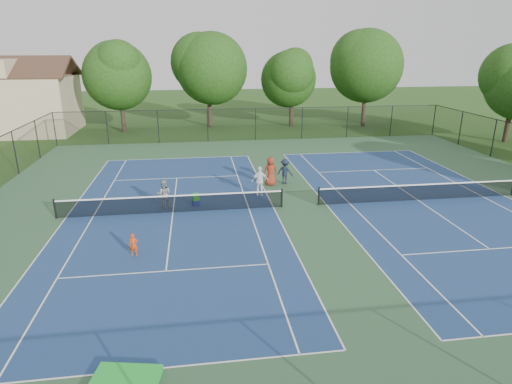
{
  "coord_description": "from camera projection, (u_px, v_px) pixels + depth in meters",
  "views": [
    {
      "loc": [
        -5.56,
        -21.77,
        8.44
      ],
      "look_at": [
        -2.63,
        -1.0,
        1.3
      ],
      "focal_mm": 30.0,
      "sensor_mm": 36.0,
      "label": 1
    }
  ],
  "objects": [
    {
      "name": "tree_back_a",
      "position": [
        119.0,
        72.0,
        42.7
      ],
      "size": [
        6.8,
        6.8,
        9.15
      ],
      "color": "#2D2116",
      "rests_on": "ground"
    },
    {
      "name": "bystander_b",
      "position": [
        285.0,
        171.0,
        27.54
      ],
      "size": [
        1.23,
        1.12,
        1.65
      ],
      "primitive_type": "imported",
      "rotation": [
        0.0,
        0.0,
        2.53
      ],
      "color": "#161F32",
      "rests_on": "ground"
    },
    {
      "name": "ball_hopper",
      "position": [
        196.0,
        197.0,
        23.79
      ],
      "size": [
        0.42,
        0.38,
        0.4
      ],
      "primitive_type": "cube",
      "rotation": [
        0.0,
        0.0,
        0.38
      ],
      "color": "green",
      "rests_on": "ball_crate"
    },
    {
      "name": "clapboard_house",
      "position": [
        21.0,
        102.0,
        43.27
      ],
      "size": [
        10.8,
        8.1,
        7.65
      ],
      "color": "tan",
      "rests_on": "ground"
    },
    {
      "name": "green_tarp",
      "position": [
        125.0,
        381.0,
        11.24
      ],
      "size": [
        1.93,
        1.45,
        0.19
      ],
      "primitive_type": "cube",
      "rotation": [
        0.0,
        0.0,
        -0.2
      ],
      "color": "green",
      "rests_on": "ground"
    },
    {
      "name": "court_pad",
      "position": [
        300.0,
        206.0,
        23.86
      ],
      "size": [
        36.0,
        36.0,
        0.01
      ],
      "primitive_type": "cube",
      "color": "#315839",
      "rests_on": "ground"
    },
    {
      "name": "child_player",
      "position": [
        133.0,
        245.0,
        18.09
      ],
      "size": [
        0.36,
        0.24,
        0.99
      ],
      "primitive_type": "imported",
      "rotation": [
        0.0,
        0.0,
        0.0
      ],
      "color": "red",
      "rests_on": "ground"
    },
    {
      "name": "bystander_a",
      "position": [
        260.0,
        181.0,
        25.35
      ],
      "size": [
        1.07,
        0.52,
        1.77
      ],
      "primitive_type": "imported",
      "rotation": [
        0.0,
        0.0,
        3.23
      ],
      "color": "white",
      "rests_on": "ground"
    },
    {
      "name": "instructor",
      "position": [
        164.0,
        194.0,
        23.37
      ],
      "size": [
        0.82,
        0.66,
        1.6
      ],
      "primitive_type": "imported",
      "rotation": [
        0.0,
        0.0,
        3.07
      ],
      "color": "#939396",
      "rests_on": "ground"
    },
    {
      "name": "perimeter_fence",
      "position": [
        301.0,
        179.0,
        23.35
      ],
      "size": [
        36.08,
        36.08,
        3.02
      ],
      "color": "black",
      "rests_on": "ground"
    },
    {
      "name": "tree_back_d",
      "position": [
        368.0,
        63.0,
        45.88
      ],
      "size": [
        7.8,
        7.8,
        10.37
      ],
      "color": "#2D2116",
      "rests_on": "ground"
    },
    {
      "name": "bystander_c",
      "position": [
        271.0,
        171.0,
        27.21
      ],
      "size": [
        0.93,
        0.63,
        1.84
      ],
      "primitive_type": "imported",
      "rotation": [
        0.0,
        0.0,
        3.2
      ],
      "color": "maroon",
      "rests_on": "ground"
    },
    {
      "name": "tree_back_b",
      "position": [
        208.0,
        65.0,
        45.58
      ],
      "size": [
        7.6,
        7.6,
        10.03
      ],
      "color": "#2D2116",
      "rests_on": "ground"
    },
    {
      "name": "tennis_court_right",
      "position": [
        418.0,
        199.0,
        24.76
      ],
      "size": [
        12.0,
        23.83,
        1.07
      ],
      "color": "navy",
      "rests_on": "ground"
    },
    {
      "name": "ball_crate",
      "position": [
        196.0,
        203.0,
        23.9
      ],
      "size": [
        0.46,
        0.4,
        0.31
      ],
      "primitive_type": "cube",
      "rotation": [
        0.0,
        0.0,
        0.34
      ],
      "color": "navy",
      "rests_on": "ground"
    },
    {
      "name": "tree_back_c",
      "position": [
        292.0,
        76.0,
        46.19
      ],
      "size": [
        6.0,
        6.0,
        8.4
      ],
      "color": "#2D2116",
      "rests_on": "ground"
    },
    {
      "name": "ground",
      "position": [
        300.0,
        206.0,
        23.86
      ],
      "size": [
        140.0,
        140.0,
        0.0
      ],
      "primitive_type": "plane",
      "color": "#234716",
      "rests_on": "ground"
    },
    {
      "name": "tennis_court_left",
      "position": [
        173.0,
        211.0,
        22.91
      ],
      "size": [
        12.0,
        23.83,
        1.07
      ],
      "color": "navy",
      "rests_on": "ground"
    }
  ]
}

